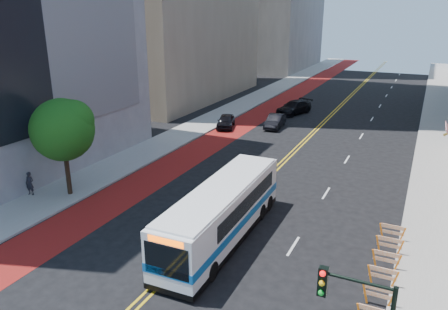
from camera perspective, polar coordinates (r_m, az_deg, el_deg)
name	(u,v)px	position (r m, az deg, el deg)	size (l,w,h in m)	color
ground	(159,283)	(21.89, -8.43, -16.19)	(160.00, 160.00, 0.00)	black
sidewalk_left	(214,119)	(51.51, -1.28, 4.78)	(4.00, 140.00, 0.15)	gray
sidewalk_right	(439,144)	(46.44, 26.29, 1.26)	(4.00, 140.00, 0.15)	gray
bus_lane_paint	(245,123)	(49.96, 2.74, 4.24)	(3.60, 140.00, 0.01)	maroon
center_line_inner	(313,131)	(47.61, 11.59, 3.15)	(0.14, 140.00, 0.01)	gold
center_line_outer	(317,131)	(47.53, 12.01, 3.09)	(0.14, 140.00, 0.01)	gold
lane_dashes	(372,119)	(54.46, 18.76, 4.48)	(0.14, 98.20, 0.01)	silver
construction_barriers	(381,283)	(21.65, 19.78, -15.49)	(1.42, 10.91, 1.00)	orange
street_tree	(63,127)	(30.90, -20.25, 3.41)	(4.20, 4.20, 6.70)	black
transit_bus	(223,211)	(24.48, -0.15, -7.38)	(2.78, 11.79, 3.23)	white
car_a	(226,121)	(47.66, 0.24, 4.44)	(1.71, 4.24, 1.45)	black
car_b	(275,121)	(48.01, 6.70, 4.41)	(1.52, 4.35, 1.43)	black
car_c	(294,108)	(54.67, 9.12, 6.14)	(2.23, 5.49, 1.59)	black
pedestrian	(30,183)	(32.91, -24.03, -3.42)	(0.60, 0.39, 1.64)	black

